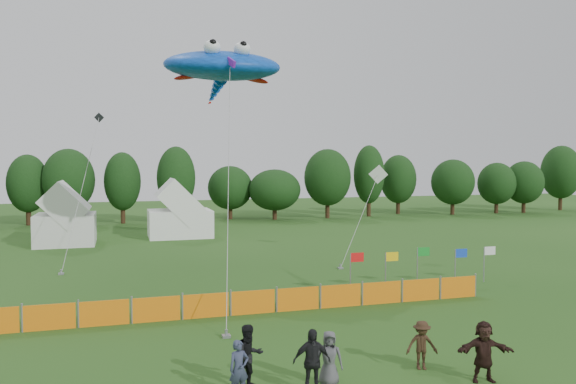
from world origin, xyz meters
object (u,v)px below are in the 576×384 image
object	(u,v)px
spectator_a	(239,369)
spectator_e	(329,359)
barrier_fence	(253,302)
spectator_b	(249,356)
spectator_c	(422,345)
tent_left	(66,219)
spectator_f	(484,351)
stingray_kite	(222,68)
tent_right	(180,215)
spectator_d	(312,361)

from	to	relation	value
spectator_a	spectator_e	distance (m)	2.63
spectator_e	barrier_fence	bearing A→B (deg)	109.23
spectator_a	barrier_fence	bearing A→B (deg)	63.47
spectator_b	spectator_c	distance (m)	5.46
tent_left	spectator_f	distance (m)	36.00
tent_left	spectator_b	world-z (taller)	tent_left
barrier_fence	spectator_c	xyz separation A→B (m)	(3.58, -7.72, 0.26)
spectator_b	spectator_e	world-z (taller)	spectator_b
spectator_b	stingray_kite	distance (m)	20.88
barrier_fence	stingray_kite	xyz separation A→B (m)	(0.50, 9.96, 11.47)
tent_right	spectator_a	xyz separation A→B (m)	(-1.86, -34.13, -1.14)
spectator_f	spectator_d	bearing A→B (deg)	-171.78
tent_right	spectator_b	world-z (taller)	tent_right
tent_right	spectator_f	world-z (taller)	tent_right
spectator_b	spectator_d	bearing A→B (deg)	-46.37
tent_left	spectator_c	world-z (taller)	tent_left
spectator_a	spectator_c	bearing A→B (deg)	-6.94
spectator_c	tent_right	bearing A→B (deg)	110.85
spectator_d	stingray_kite	world-z (taller)	stingray_kite
spectator_b	spectator_f	size ratio (longest dim) A/B	1.02
spectator_f	tent_right	bearing A→B (deg)	113.56
spectator_a	tent_left	bearing A→B (deg)	91.80
spectator_b	spectator_e	size ratio (longest dim) A/B	1.14
barrier_fence	spectator_a	world-z (taller)	spectator_a
barrier_fence	spectator_d	world-z (taller)	spectator_d
stingray_kite	barrier_fence	bearing A→B (deg)	-92.87
spectator_a	spectator_e	world-z (taller)	spectator_e
tent_right	spectator_e	world-z (taller)	tent_right
barrier_fence	spectator_c	world-z (taller)	spectator_c
spectator_b	spectator_f	distance (m)	6.86
spectator_a	spectator_f	bearing A→B (deg)	-18.80
barrier_fence	spectator_c	distance (m)	8.51
spectator_c	stingray_kite	bearing A→B (deg)	113.96
spectator_d	spectator_f	distance (m)	5.16
spectator_c	spectator_d	size ratio (longest dim) A/B	0.83
tent_left	spectator_a	bearing A→B (deg)	-77.38
spectator_a	spectator_e	size ratio (longest dim) A/B	0.98
tent_right	spectator_f	bearing A→B (deg)	-81.52
barrier_fence	spectator_b	distance (m)	7.83
spectator_c	stingray_kite	xyz separation A→B (m)	(-3.08, 17.69, 11.21)
spectator_c	spectator_e	distance (m)	3.26
spectator_a	spectator_f	size ratio (longest dim) A/B	0.88
spectator_a	stingray_kite	distance (m)	21.44
tent_left	spectator_f	world-z (taller)	tent_left
tent_left	stingray_kite	size ratio (longest dim) A/B	0.21
spectator_a	spectator_c	size ratio (longest dim) A/B	1.03
spectator_d	spectator_e	distance (m)	0.76
barrier_fence	spectator_b	world-z (taller)	spectator_b
tent_left	tent_right	bearing A→B (deg)	13.06
tent_right	spectator_e	distance (m)	34.17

